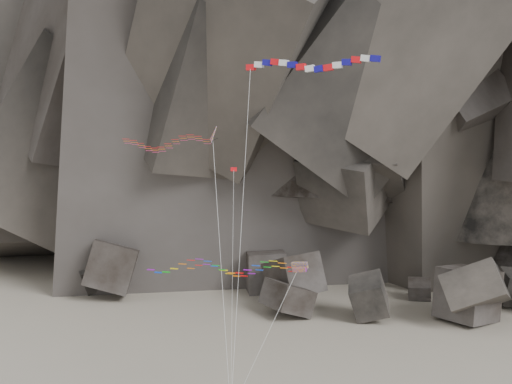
% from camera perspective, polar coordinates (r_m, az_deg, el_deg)
% --- Properties ---
extents(headland, '(110.00, 70.00, 84.00)m').
position_cam_1_polar(headland, '(121.36, 5.58, 14.54)').
color(headland, '#4A433C').
rests_on(headland, ground).
extents(boulder_field, '(65.02, 18.05, 9.76)m').
position_cam_1_polar(boulder_field, '(85.60, 4.81, -8.54)').
color(boulder_field, '#47423F').
rests_on(boulder_field, ground).
extents(delta_kite, '(11.44, 7.01, 22.30)m').
position_cam_1_polar(delta_kite, '(55.81, -8.28, 4.39)').
color(delta_kite, red).
rests_on(delta_kite, ground).
extents(banner_kite, '(11.06, 6.99, 27.69)m').
position_cam_1_polar(banner_kite, '(52.26, 4.79, 11.12)').
color(banner_kite, red).
rests_on(banner_kite, ground).
extents(parafoil_kite, '(13.96, 3.37, 11.71)m').
position_cam_1_polar(parafoil_kite, '(52.35, -3.49, -6.62)').
color(parafoil_kite, '#E6AC0C').
rests_on(parafoil_kite, ground).
extents(pennant_kite, '(1.69, 7.41, 18.64)m').
position_cam_1_polar(pennant_kite, '(54.20, -2.08, -2.41)').
color(pennant_kite, red).
rests_on(pennant_kite, ground).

